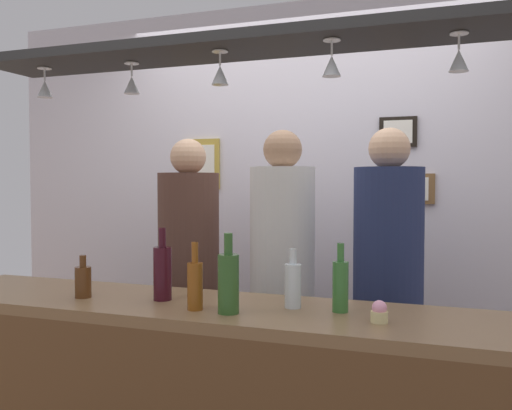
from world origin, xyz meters
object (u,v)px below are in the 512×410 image
(person_middle_white_patterned_shirt, at_px, (282,260))
(bottle_beer_brown_stubby, at_px, (83,281))
(picture_frame_caricature, at_px, (202,164))
(bottle_champagne_green, at_px, (228,282))
(picture_frame_lower_pair, at_px, (409,189))
(person_left_brown_shirt, at_px, (189,259))
(bottle_beer_green_import, at_px, (340,285))
(bottle_soda_clear, at_px, (293,284))
(picture_frame_upper_small, at_px, (398,132))
(cupcake, at_px, (379,312))
(bottle_wine_dark_red, at_px, (162,272))
(bottle_beer_amber_tall, at_px, (195,284))
(person_right_navy_shirt, at_px, (388,267))

(person_middle_white_patterned_shirt, bearing_deg, bottle_beer_brown_stubby, -126.81)
(person_middle_white_patterned_shirt, bearing_deg, picture_frame_caricature, 140.28)
(bottle_champagne_green, distance_m, picture_frame_lower_pair, 1.64)
(picture_frame_caricature, bearing_deg, picture_frame_lower_pair, 0.00)
(bottle_beer_brown_stubby, bearing_deg, person_left_brown_shirt, 84.80)
(bottle_champagne_green, relative_size, picture_frame_lower_pair, 1.00)
(person_middle_white_patterned_shirt, bearing_deg, bottle_beer_green_import, -57.97)
(person_left_brown_shirt, relative_size, picture_frame_caricature, 4.99)
(bottle_soda_clear, distance_m, picture_frame_upper_small, 1.55)
(bottle_beer_brown_stubby, bearing_deg, picture_frame_upper_small, 52.11)
(person_middle_white_patterned_shirt, height_order, picture_frame_caricature, picture_frame_caricature)
(bottle_champagne_green, distance_m, picture_frame_caricature, 1.80)
(picture_frame_caricature, relative_size, picture_frame_lower_pair, 1.13)
(bottle_beer_brown_stubby, xyz_separation_m, picture_frame_lower_pair, (1.21, 1.47, 0.38))
(bottle_champagne_green, bearing_deg, picture_frame_lower_pair, 70.98)
(cupcake, bearing_deg, bottle_beer_brown_stubby, -179.89)
(bottle_wine_dark_red, bearing_deg, bottle_champagne_green, -19.34)
(person_middle_white_patterned_shirt, height_order, bottle_beer_brown_stubby, person_middle_white_patterned_shirt)
(person_left_brown_shirt, relative_size, picture_frame_lower_pair, 5.66)
(person_middle_white_patterned_shirt, xyz_separation_m, picture_frame_upper_small, (0.52, 0.64, 0.71))
(bottle_champagne_green, bearing_deg, picture_frame_upper_small, 73.18)
(bottle_beer_amber_tall, bearing_deg, picture_frame_lower_pair, 66.29)
(person_right_navy_shirt, bearing_deg, picture_frame_upper_small, 91.91)
(bottle_soda_clear, height_order, cupcake, bottle_soda_clear)
(person_right_navy_shirt, xyz_separation_m, bottle_soda_clear, (-0.28, -0.72, 0.02))
(bottle_beer_amber_tall, distance_m, cupcake, 0.69)
(bottle_champagne_green, xyz_separation_m, bottle_beer_amber_tall, (-0.14, 0.01, -0.02))
(person_right_navy_shirt, xyz_separation_m, bottle_beer_amber_tall, (-0.62, -0.88, 0.03))
(picture_frame_caricature, bearing_deg, bottle_beer_brown_stubby, -84.29)
(bottle_beer_brown_stubby, xyz_separation_m, bottle_soda_clear, (0.89, 0.12, 0.02))
(person_left_brown_shirt, height_order, picture_frame_caricature, picture_frame_caricature)
(bottle_beer_green_import, height_order, bottle_beer_amber_tall, same)
(bottle_beer_brown_stubby, distance_m, picture_frame_upper_small, 2.00)
(bottle_beer_green_import, distance_m, bottle_soda_clear, 0.19)
(bottle_wine_dark_red, relative_size, bottle_soda_clear, 1.30)
(bottle_beer_green_import, bearing_deg, picture_frame_upper_small, 86.92)
(bottle_beer_brown_stubby, distance_m, picture_frame_lower_pair, 1.94)
(person_left_brown_shirt, distance_m, picture_frame_lower_pair, 1.36)
(person_left_brown_shirt, bearing_deg, person_right_navy_shirt, 0.00)
(picture_frame_lower_pair, bearing_deg, bottle_beer_brown_stubby, -129.42)
(bottle_beer_amber_tall, height_order, picture_frame_upper_small, picture_frame_upper_small)
(picture_frame_upper_small, height_order, picture_frame_lower_pair, picture_frame_upper_small)
(bottle_beer_amber_tall, bearing_deg, bottle_champagne_green, -2.84)
(bottle_wine_dark_red, relative_size, picture_frame_upper_small, 1.36)
(picture_frame_caricature, xyz_separation_m, picture_frame_lower_pair, (1.36, 0.00, -0.16))
(cupcake, xyz_separation_m, picture_frame_lower_pair, (-0.02, 1.47, 0.41))
(person_middle_white_patterned_shirt, relative_size, cupcake, 22.16)
(bottle_wine_dark_red, bearing_deg, bottle_beer_brown_stubby, -168.07)
(person_middle_white_patterned_shirt, xyz_separation_m, bottle_wine_dark_red, (-0.28, -0.76, 0.04))
(bottle_beer_brown_stubby, bearing_deg, person_middle_white_patterned_shirt, 53.19)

